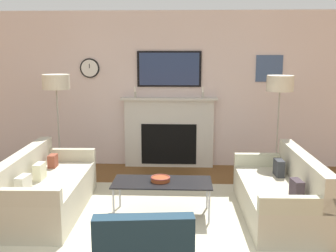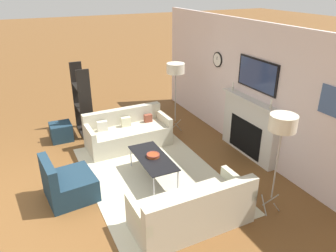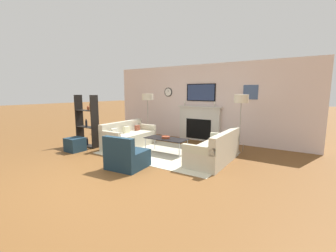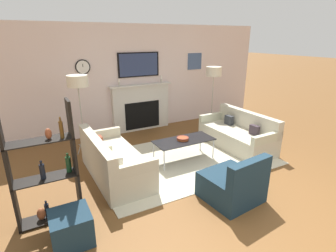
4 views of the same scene
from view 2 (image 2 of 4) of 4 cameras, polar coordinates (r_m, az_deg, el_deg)
The scene contains 12 objects.
ground_plane at distance 5.90m, azimuth -22.86°, elevation -13.28°, with size 60.00×60.00×0.00m, color brown.
fireplace_wall at distance 6.78m, azimuth 15.04°, elevation 4.62°, with size 7.52×0.28×2.70m.
area_rug at distance 6.23m, azimuth -2.45°, elevation -8.90°, with size 3.51×2.33×0.01m.
couch_left at distance 7.28m, azimuth -7.04°, elevation -1.33°, with size 0.84×1.82×0.79m.
couch_right at distance 5.01m, azimuth 4.34°, elevation -14.50°, with size 0.83×1.80×0.79m.
armchair at distance 5.82m, azimuth -17.07°, elevation -9.76°, with size 0.86×0.84×0.77m.
coffee_table at distance 6.01m, azimuth -2.68°, elevation -5.72°, with size 1.22×0.53×0.44m.
decorative_bowl at distance 6.00m, azimuth -2.63°, elevation -5.10°, with size 0.24×0.24×0.06m.
floor_lamp_left at distance 7.53m, azimuth 1.33°, elevation 9.82°, with size 0.41×0.41×1.68m.
floor_lamp_right at distance 4.92m, azimuth 19.37°, elevation 0.25°, with size 0.40×0.40×1.67m.
shelf_unit at distance 7.94m, azimuth -14.66°, elevation 3.85°, with size 0.81×0.28×1.64m.
ottoman at distance 7.91m, azimuth -18.10°, elevation -0.96°, with size 0.47×0.47×0.40m.
Camera 2 is at (4.81, 0.17, 3.41)m, focal length 35.00 mm.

